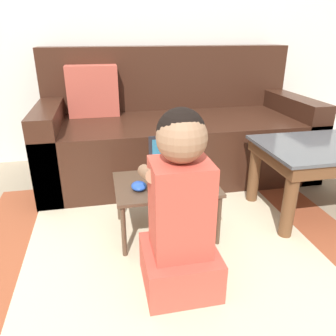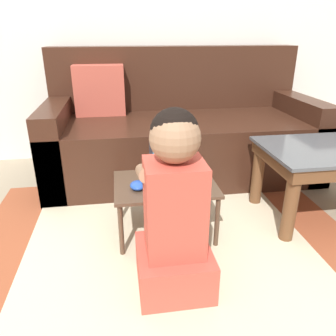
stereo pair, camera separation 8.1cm
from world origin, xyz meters
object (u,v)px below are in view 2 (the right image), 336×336
couch (179,132)px  laptop (176,173)px  computer_mouse (138,185)px  person_seated (174,213)px  laptop_desk (165,188)px

couch → laptop: (-0.17, -0.82, 0.03)m
couch → computer_mouse: bearing=-112.8°
couch → person_seated: couch is taller
laptop → person_seated: (-0.08, -0.43, 0.02)m
laptop → person_seated: 0.44m
couch → computer_mouse: couch is taller
couch → laptop_desk: 0.88m
laptop_desk → laptop: size_ratio=2.01×
laptop → couch: bearing=78.1°
couch → laptop: couch is taller
couch → person_seated: bearing=-101.6°
person_seated → laptop_desk: bearing=86.9°
laptop → laptop_desk: bearing=-155.1°
couch → laptop: 0.84m
laptop_desk → computer_mouse: computer_mouse is taller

